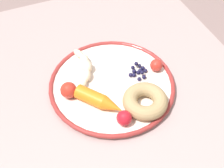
{
  "coord_description": "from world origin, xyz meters",
  "views": [
    {
      "loc": [
        -0.48,
        0.21,
        1.39
      ],
      "look_at": [
        0.03,
        -0.01,
        0.75
      ],
      "focal_mm": 50.75,
      "sensor_mm": 36.0,
      "label": 1
    }
  ],
  "objects_px": {
    "banana": "(84,68)",
    "blueberry_pile": "(138,72)",
    "donut": "(145,101)",
    "tomato_far": "(156,65)",
    "plate": "(112,85)",
    "carrot_orange": "(99,101)",
    "tomato_mid": "(69,90)",
    "dining_table": "(113,118)",
    "tomato_near": "(124,118)"
  },
  "relations": [
    {
      "from": "plate",
      "to": "tomato_mid",
      "type": "distance_m",
      "value": 0.12
    },
    {
      "from": "donut",
      "to": "tomato_mid",
      "type": "relative_size",
      "value": 2.64
    },
    {
      "from": "dining_table",
      "to": "tomato_mid",
      "type": "distance_m",
      "value": 0.18
    },
    {
      "from": "tomato_near",
      "to": "tomato_far",
      "type": "relative_size",
      "value": 1.09
    },
    {
      "from": "dining_table",
      "to": "blueberry_pile",
      "type": "distance_m",
      "value": 0.16
    },
    {
      "from": "carrot_orange",
      "to": "tomato_near",
      "type": "bearing_deg",
      "value": -153.93
    },
    {
      "from": "donut",
      "to": "tomato_near",
      "type": "bearing_deg",
      "value": 111.01
    },
    {
      "from": "dining_table",
      "to": "donut",
      "type": "xyz_separation_m",
      "value": [
        -0.07,
        -0.06,
        0.14
      ]
    },
    {
      "from": "plate",
      "to": "tomato_near",
      "type": "height_order",
      "value": "tomato_near"
    },
    {
      "from": "donut",
      "to": "tomato_near",
      "type": "xyz_separation_m",
      "value": [
        -0.03,
        0.07,
        0.0
      ]
    },
    {
      "from": "dining_table",
      "to": "tomato_mid",
      "type": "height_order",
      "value": "tomato_mid"
    },
    {
      "from": "carrot_orange",
      "to": "blueberry_pile",
      "type": "bearing_deg",
      "value": -66.15
    },
    {
      "from": "banana",
      "to": "tomato_near",
      "type": "bearing_deg",
      "value": -171.5
    },
    {
      "from": "donut",
      "to": "tomato_far",
      "type": "relative_size",
      "value": 3.28
    },
    {
      "from": "tomato_near",
      "to": "blueberry_pile",
      "type": "bearing_deg",
      "value": -37.74
    },
    {
      "from": "dining_table",
      "to": "banana",
      "type": "bearing_deg",
      "value": 23.29
    },
    {
      "from": "tomato_mid",
      "to": "plate",
      "type": "bearing_deg",
      "value": -93.18
    },
    {
      "from": "donut",
      "to": "blueberry_pile",
      "type": "relative_size",
      "value": 1.93
    },
    {
      "from": "plate",
      "to": "donut",
      "type": "relative_size",
      "value": 2.98
    },
    {
      "from": "donut",
      "to": "tomato_near",
      "type": "relative_size",
      "value": 3.0
    },
    {
      "from": "carrot_orange",
      "to": "donut",
      "type": "relative_size",
      "value": 1.09
    },
    {
      "from": "plate",
      "to": "banana",
      "type": "bearing_deg",
      "value": 34.38
    },
    {
      "from": "plate",
      "to": "blueberry_pile",
      "type": "bearing_deg",
      "value": -84.39
    },
    {
      "from": "banana",
      "to": "tomato_mid",
      "type": "height_order",
      "value": "tomato_mid"
    },
    {
      "from": "tomato_mid",
      "to": "dining_table",
      "type": "bearing_deg",
      "value": -106.88
    },
    {
      "from": "plate",
      "to": "blueberry_pile",
      "type": "distance_m",
      "value": 0.08
    },
    {
      "from": "plate",
      "to": "blueberry_pile",
      "type": "height_order",
      "value": "blueberry_pile"
    },
    {
      "from": "banana",
      "to": "donut",
      "type": "bearing_deg",
      "value": -150.22
    },
    {
      "from": "dining_table",
      "to": "carrot_orange",
      "type": "distance_m",
      "value": 0.15
    },
    {
      "from": "tomato_far",
      "to": "dining_table",
      "type": "bearing_deg",
      "value": 101.73
    },
    {
      "from": "dining_table",
      "to": "donut",
      "type": "height_order",
      "value": "donut"
    },
    {
      "from": "blueberry_pile",
      "to": "dining_table",
      "type": "bearing_deg",
      "value": 111.3
    },
    {
      "from": "donut",
      "to": "dining_table",
      "type": "bearing_deg",
      "value": 37.68
    },
    {
      "from": "blueberry_pile",
      "to": "tomato_near",
      "type": "height_order",
      "value": "tomato_near"
    },
    {
      "from": "plate",
      "to": "tomato_mid",
      "type": "relative_size",
      "value": 7.88
    },
    {
      "from": "banana",
      "to": "blueberry_pile",
      "type": "xyz_separation_m",
      "value": [
        -0.07,
        -0.13,
        -0.01
      ]
    },
    {
      "from": "plate",
      "to": "tomato_near",
      "type": "bearing_deg",
      "value": 170.44
    },
    {
      "from": "blueberry_pile",
      "to": "tomato_near",
      "type": "xyz_separation_m",
      "value": [
        -0.13,
        0.1,
        0.01
      ]
    },
    {
      "from": "plate",
      "to": "banana",
      "type": "distance_m",
      "value": 0.09
    },
    {
      "from": "banana",
      "to": "donut",
      "type": "relative_size",
      "value": 1.4
    },
    {
      "from": "carrot_orange",
      "to": "tomato_far",
      "type": "distance_m",
      "value": 0.2
    },
    {
      "from": "carrot_orange",
      "to": "tomato_far",
      "type": "xyz_separation_m",
      "value": [
        0.06,
        -0.19,
        -0.0
      ]
    },
    {
      "from": "donut",
      "to": "tomato_far",
      "type": "height_order",
      "value": "donut"
    },
    {
      "from": "carrot_orange",
      "to": "tomato_mid",
      "type": "relative_size",
      "value": 2.88
    },
    {
      "from": "dining_table",
      "to": "tomato_far",
      "type": "relative_size",
      "value": 27.94
    },
    {
      "from": "carrot_orange",
      "to": "tomato_mid",
      "type": "bearing_deg",
      "value": 45.57
    },
    {
      "from": "dining_table",
      "to": "banana",
      "type": "xyz_separation_m",
      "value": [
        0.1,
        0.04,
        0.13
      ]
    },
    {
      "from": "dining_table",
      "to": "blueberry_pile",
      "type": "relative_size",
      "value": 16.44
    },
    {
      "from": "dining_table",
      "to": "blueberry_pile",
      "type": "bearing_deg",
      "value": -68.7
    },
    {
      "from": "tomato_near",
      "to": "plate",
      "type": "bearing_deg",
      "value": -9.56
    }
  ]
}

